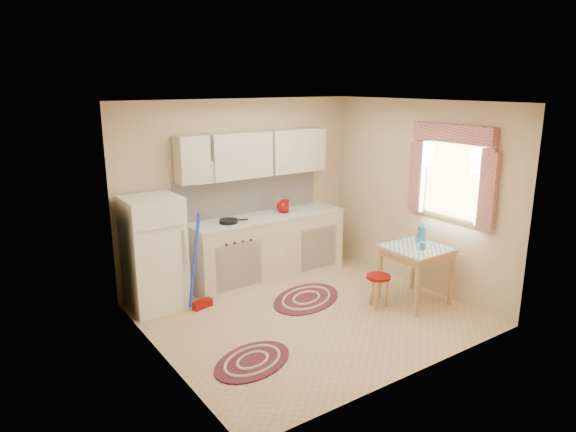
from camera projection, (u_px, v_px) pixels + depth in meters
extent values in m
plane|color=tan|center=(309.00, 315.00, 6.17)|extent=(3.60, 3.60, 0.00)
cube|color=silver|center=(311.00, 102.00, 5.54)|extent=(3.60, 3.20, 0.04)
cube|color=#C7AF86|center=(241.00, 190.00, 7.13)|extent=(3.60, 0.04, 2.50)
cube|color=#C7AF86|center=(417.00, 251.00, 4.58)|extent=(3.60, 0.04, 2.50)
cube|color=#C7AF86|center=(158.00, 241.00, 4.87)|extent=(0.04, 3.20, 2.50)
cube|color=#C7AF86|center=(418.00, 195.00, 6.84)|extent=(0.04, 3.20, 2.50)
cube|color=silver|center=(249.00, 193.00, 7.20)|extent=(2.25, 0.03, 0.55)
cube|color=beige|center=(254.00, 154.00, 6.93)|extent=(2.25, 0.33, 0.60)
cube|color=white|center=(452.00, 179.00, 6.31)|extent=(0.04, 0.85, 0.95)
cube|color=white|center=(154.00, 253.00, 6.21)|extent=(0.65, 0.60, 1.40)
cube|color=beige|center=(268.00, 248.00, 7.23)|extent=(2.25, 0.60, 0.88)
cube|color=beige|center=(267.00, 217.00, 7.11)|extent=(2.27, 0.62, 0.04)
cylinder|color=black|center=(229.00, 221.00, 6.71)|extent=(0.30, 0.30, 0.05)
cylinder|color=#8A0905|center=(285.00, 207.00, 7.25)|extent=(0.12, 0.12, 0.16)
cube|color=tan|center=(415.00, 275.00, 6.45)|extent=(0.72, 0.72, 0.72)
cylinder|color=#8A0905|center=(378.00, 291.00, 6.32)|extent=(0.34, 0.34, 0.42)
cylinder|color=teal|center=(422.00, 246.00, 6.26)|extent=(0.09, 0.09, 0.10)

